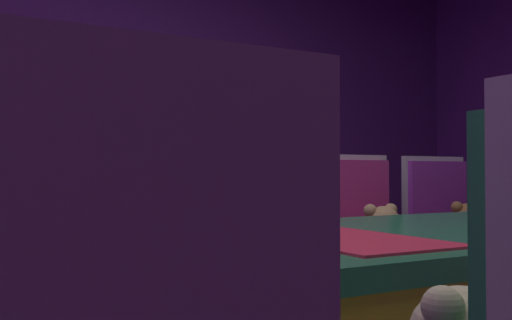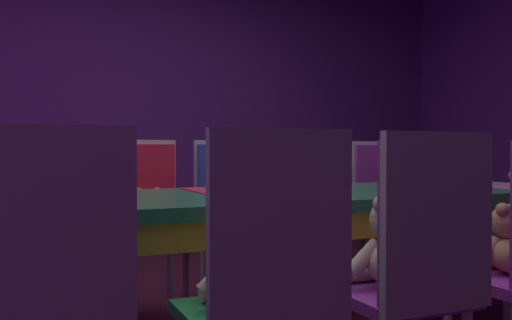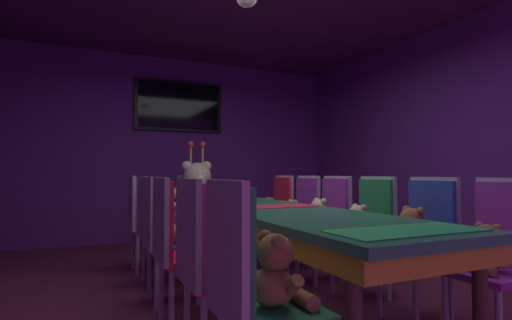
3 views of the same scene
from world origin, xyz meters
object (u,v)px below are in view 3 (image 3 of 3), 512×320
object	(u,v)px
chair_right_2	(371,223)
teddy_right_2	(357,225)
chair_left_4	(151,219)
chair_right_1	(427,233)
teddy_left_5	(153,213)
teddy_right_1	(411,234)
teddy_right_3	(318,217)
teddy_right_5	(268,210)
chair_left_5	(139,213)
wall_tv	(179,106)
teddy_left_2	(193,238)
chair_left_0	(244,277)
chair_left_2	(172,236)
teddy_right_4	(291,214)
chair_left_1	(202,252)
banquet_table	(269,217)
teddy_right_0	(486,251)
teddy_left_3	(177,225)
chair_right_4	(303,212)
king_teddy_bear	(198,192)
chair_right_3	(331,216)
chair_right_5	(279,207)
teddy_left_1	(228,252)
throne_chair	(194,204)
chair_right_0	(502,245)
chair_left_3	(158,226)
teddy_left_0	(276,275)
teddy_left_4	(167,219)

from	to	relation	value
chair_right_2	teddy_right_2	xyz separation A→B (m)	(-0.14, -0.00, -0.01)
chair_left_4	chair_right_1	size ratio (longest dim) A/B	1.00
teddy_left_5	teddy_right_1	bearing A→B (deg)	-58.44
teddy_right_3	teddy_right_5	xyz separation A→B (m)	(0.01, 1.08, -0.02)
chair_left_5	wall_tv	bearing A→B (deg)	64.52
teddy_left_2	chair_left_0	bearing A→B (deg)	-95.32
chair_left_2	teddy_right_4	bearing A→B (deg)	35.16
chair_left_1	banquet_table	bearing A→B (deg)	45.70
teddy_right_0	teddy_right_2	size ratio (longest dim) A/B	0.91
teddy_left_3	chair_left_5	distance (m)	1.10
chair_left_4	chair_right_4	bearing A→B (deg)	0.11
king_teddy_bear	teddy_left_2	bearing A→B (deg)	-16.72
teddy_right_4	chair_right_3	bearing A→B (deg)	104.22
chair_left_1	chair_right_5	world-z (taller)	same
teddy_left_3	teddy_right_4	bearing A→B (deg)	21.73
teddy_right_1	king_teddy_bear	distance (m)	2.98
chair_left_2	chair_right_1	xyz separation A→B (m)	(1.66, -0.59, 0.00)
teddy_left_3	chair_right_1	bearing A→B (deg)	-36.33
chair_left_4	wall_tv	bearing A→B (deg)	70.70
chair_right_2	chair_left_1	bearing A→B (deg)	19.56
teddy_left_1	teddy_left_2	bearing A→B (deg)	92.89
teddy_right_1	chair_left_1	bearing A→B (deg)	0.08
chair_right_3	teddy_right_4	world-z (taller)	chair_right_3
teddy_left_1	throne_chair	distance (m)	3.15
chair_left_1	throne_chair	size ratio (longest dim) A/B	1.00
teddy_right_1	teddy_right_4	xyz separation A→B (m)	(0.00, 1.65, -0.02)
chair_left_4	chair_right_0	xyz separation A→B (m)	(1.63, -2.17, 0.00)
teddy_right_4	chair_right_2	bearing A→B (deg)	98.33
chair_left_3	chair_right_0	size ratio (longest dim) A/B	1.00
king_teddy_bear	chair_left_3	bearing A→B (deg)	-24.94
chair_right_3	chair_left_3	bearing A→B (deg)	0.41
teddy_left_0	king_teddy_bear	bearing A→B (deg)	79.24
chair_right_0	teddy_right_5	bearing A→B (deg)	-86.57
teddy_left_1	chair_left_1	bearing A→B (deg)	180.00
teddy_right_5	chair_left_1	bearing A→B (deg)	56.11
chair_left_5	teddy_right_4	size ratio (longest dim) A/B	3.41
chair_left_0	chair_left_1	distance (m)	0.55
chair_right_0	chair_right_2	size ratio (longest dim) A/B	1.00
chair_left_0	teddy_left_3	bearing A→B (deg)	86.08
chair_left_5	teddy_right_2	xyz separation A→B (m)	(1.51, -1.62, -0.01)
chair_left_2	teddy_right_0	world-z (taller)	chair_left_2
teddy_right_2	teddy_right_4	distance (m)	1.07
banquet_table	throne_chair	size ratio (longest dim) A/B	3.46
chair_left_4	chair_left_1	bearing A→B (deg)	-90.32
teddy_left_2	chair_left_1	bearing A→B (deg)	-101.03
teddy_right_2	chair_right_2	bearing A→B (deg)	-180.00
chair_left_0	teddy_left_4	bearing A→B (deg)	86.20
chair_right_4	wall_tv	size ratio (longest dim) A/B	0.73
teddy_right_1	teddy_left_0	bearing A→B (deg)	22.48
teddy_left_5	chair_right_4	xyz separation A→B (m)	(1.50, -0.55, 0.01)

